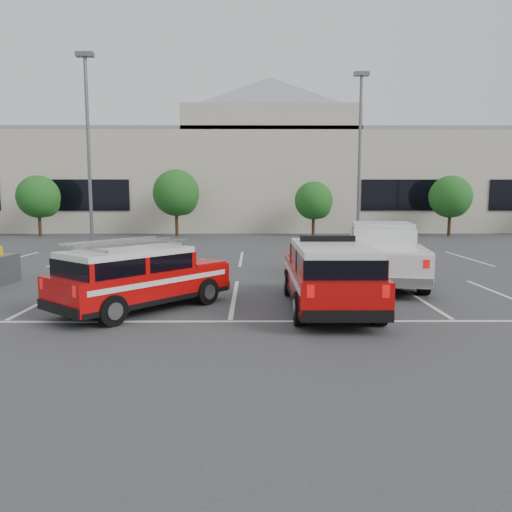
{
  "coord_description": "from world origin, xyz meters",
  "views": [
    {
      "loc": [
        0.54,
        -14.49,
        3.01
      ],
      "look_at": [
        0.65,
        1.5,
        1.05
      ],
      "focal_mm": 35.0,
      "sensor_mm": 36.0,
      "label": 1
    }
  ],
  "objects": [
    {
      "name": "tree_right",
      "position": [
        15.09,
        22.05,
        2.77
      ],
      "size": [
        3.07,
        3.07,
        4.42
      ],
      "color": "#3F2B19",
      "rests_on": "ground"
    },
    {
      "name": "tree_left",
      "position": [
        -14.91,
        22.05,
        2.77
      ],
      "size": [
        3.07,
        3.07,
        4.42
      ],
      "color": "#3F2B19",
      "rests_on": "ground"
    },
    {
      "name": "convention_building",
      "position": [
        0.18,
        31.86,
        4.72
      ],
      "size": [
        60.0,
        16.99,
        13.2
      ],
      "color": "beige",
      "rests_on": "ground"
    },
    {
      "name": "light_pole_mid",
      "position": [
        7.0,
        16.0,
        5.19
      ],
      "size": [
        0.9,
        0.6,
        10.24
      ],
      "color": "#59595E",
      "rests_on": "ground"
    },
    {
      "name": "light_pole_left",
      "position": [
        -8.0,
        12.0,
        5.19
      ],
      "size": [
        0.9,
        0.6,
        10.24
      ],
      "color": "#59595E",
      "rests_on": "ground"
    },
    {
      "name": "ladder_suv",
      "position": [
        -2.43,
        -1.6,
        0.74
      ],
      "size": [
        4.47,
        4.77,
        1.85
      ],
      "rotation": [
        0.0,
        0.0,
        -0.71
      ],
      "color": "#B10808",
      "rests_on": "ground"
    },
    {
      "name": "ground",
      "position": [
        0.0,
        0.0,
        0.0
      ],
      "size": [
        120.0,
        120.0,
        0.0
      ],
      "primitive_type": "plane",
      "color": "#37373A",
      "rests_on": "ground"
    },
    {
      "name": "white_pickup",
      "position": [
        5.09,
        2.74,
        0.81
      ],
      "size": [
        3.39,
        6.91,
        2.03
      ],
      "rotation": [
        0.0,
        0.0,
        -0.17
      ],
      "color": "silver",
      "rests_on": "ground"
    },
    {
      "name": "fire_chief_suv",
      "position": [
        2.56,
        -1.55,
        0.79
      ],
      "size": [
        2.0,
        5.47,
        1.92
      ],
      "rotation": [
        0.0,
        0.0,
        -0.0
      ],
      "color": "#B10808",
      "rests_on": "ground"
    },
    {
      "name": "stall_markings",
      "position": [
        0.0,
        4.5,
        0.01
      ],
      "size": [
        23.0,
        15.0,
        0.01
      ],
      "primitive_type": "cube",
      "color": "silver",
      "rests_on": "ground"
    },
    {
      "name": "tree_mid_left",
      "position": [
        -4.91,
        22.05,
        3.04
      ],
      "size": [
        3.37,
        3.37,
        4.85
      ],
      "color": "#3F2B19",
      "rests_on": "ground"
    },
    {
      "name": "tree_mid_right",
      "position": [
        5.09,
        22.05,
        2.5
      ],
      "size": [
        2.77,
        2.77,
        3.99
      ],
      "color": "#3F2B19",
      "rests_on": "ground"
    }
  ]
}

